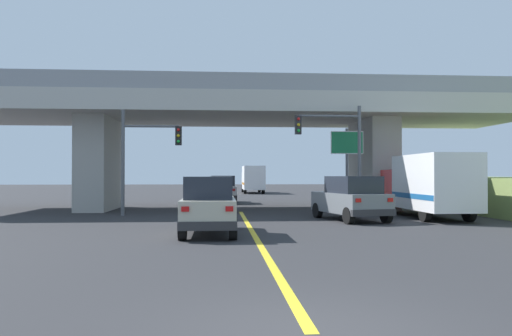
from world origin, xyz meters
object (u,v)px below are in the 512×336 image
at_px(sedan_oncoming, 223,189).
at_px(traffic_signal_nearside, 338,144).
at_px(suv_crossing, 351,198).
at_px(suv_lead, 209,205).
at_px(box_truck, 428,185).
at_px(traffic_signal_farside, 143,150).
at_px(semi_truck_distant, 253,179).
at_px(highway_sign, 347,150).

xyz_separation_m(sedan_oncoming, traffic_signal_nearside, (5.86, -11.64, 2.67)).
xyz_separation_m(suv_crossing, sedan_oncoming, (-5.72, 14.75, 0.00)).
height_order(suv_lead, suv_crossing, same).
relative_size(box_truck, traffic_signal_farside, 1.33).
xyz_separation_m(traffic_signal_nearside, semi_truck_distant, (-2.28, 31.59, -2.06)).
relative_size(box_truck, highway_sign, 1.54).
relative_size(suv_crossing, highway_sign, 1.03).
bearing_deg(suv_crossing, traffic_signal_farside, 149.27).
bearing_deg(highway_sign, traffic_signal_nearside, -120.43).
bearing_deg(semi_truck_distant, traffic_signal_nearside, -85.87).
xyz_separation_m(suv_lead, sedan_oncoming, (0.64, 19.59, 0.00)).
relative_size(box_truck, sedan_oncoming, 1.49).
height_order(suv_crossing, semi_truck_distant, semi_truck_distant).
bearing_deg(semi_truck_distant, highway_sign, -84.00).
bearing_deg(traffic_signal_farside, suv_lead, -66.92).
relative_size(sedan_oncoming, traffic_signal_farside, 0.89).
distance_m(box_truck, semi_truck_distant, 34.21).
bearing_deg(highway_sign, sedan_oncoming, 123.62).
bearing_deg(box_truck, sedan_oncoming, 125.65).
bearing_deg(traffic_signal_farside, suv_crossing, -18.75).
height_order(suv_lead, traffic_signal_farside, traffic_signal_farside).
relative_size(suv_lead, traffic_signal_farside, 0.84).
bearing_deg(suv_crossing, semi_truck_distant, 81.55).
distance_m(suv_lead, traffic_signal_farside, 9.19).
xyz_separation_m(suv_lead, box_truck, (10.45, 5.91, 0.59)).
bearing_deg(semi_truck_distant, sedan_oncoming, -100.16).
bearing_deg(traffic_signal_nearside, box_truck, -27.30).
bearing_deg(suv_lead, semi_truck_distant, 83.91).
bearing_deg(highway_sign, suv_crossing, -102.44).
distance_m(suv_lead, box_truck, 12.02).
distance_m(suv_lead, suv_crossing, 7.99).
bearing_deg(suv_lead, traffic_signal_nearside, 50.76).
bearing_deg(sedan_oncoming, suv_crossing, -68.81).
xyz_separation_m(traffic_signal_farside, highway_sign, (10.86, 1.28, 0.10)).
distance_m(suv_crossing, highway_sign, 5.32).
relative_size(suv_crossing, sedan_oncoming, 1.00).
xyz_separation_m(box_truck, highway_sign, (-3.07, 3.54, 1.85)).
distance_m(box_truck, sedan_oncoming, 16.85).
height_order(box_truck, traffic_signal_nearside, traffic_signal_nearside).
bearing_deg(semi_truck_distant, traffic_signal_farside, -103.80).
bearing_deg(suv_crossing, traffic_signal_nearside, 75.52).
relative_size(traffic_signal_nearside, highway_sign, 1.22).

